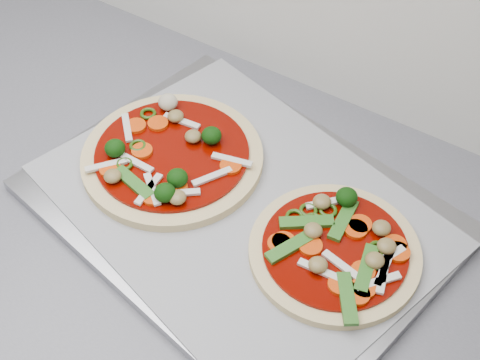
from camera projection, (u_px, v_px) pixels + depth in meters
The scene contains 4 objects.
baking_tray at pixel (240, 209), 0.75m from camera, with size 0.44×0.33×0.01m, color #939298.
parchment at pixel (240, 204), 0.74m from camera, with size 0.42×0.31×0.00m, color #9C9CA1.
pizza_left at pixel (171, 156), 0.78m from camera, with size 0.29×0.29×0.04m.
pizza_right at pixel (337, 249), 0.69m from camera, with size 0.19×0.19×0.03m.
Camera 1 is at (0.96, 0.97, 1.49)m, focal length 50.00 mm.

